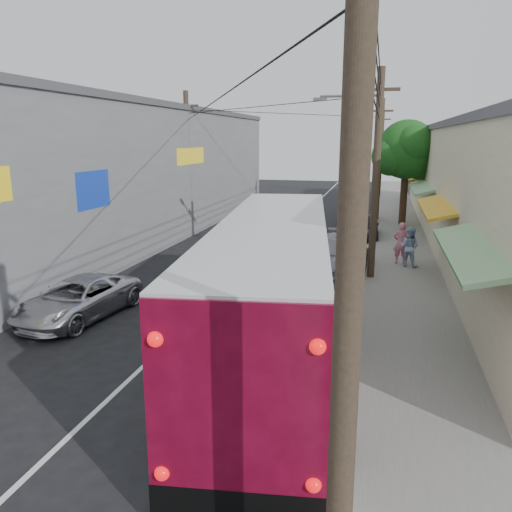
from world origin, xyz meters
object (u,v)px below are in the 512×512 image
at_px(parked_car_far, 355,213).
at_px(pedestrian_near, 401,243).
at_px(parked_car_mid, 364,225).
at_px(jeepney, 78,299).
at_px(coach_bus, 273,286).
at_px(pedestrian_far, 410,247).
at_px(parked_suv, 337,256).

distance_m(parked_car_far, pedestrian_near, 11.79).
bearing_deg(parked_car_mid, jeepney, -118.99).
relative_size(jeepney, pedestrian_near, 2.43).
height_order(coach_bus, parked_car_far, coach_bus).
bearing_deg(parked_car_mid, parked_car_far, 97.38).
height_order(parked_car_mid, pedestrian_far, pedestrian_far).
relative_size(parked_car_far, pedestrian_far, 2.28).
bearing_deg(pedestrian_far, pedestrian_near, -27.41).
xyz_separation_m(parked_car_mid, pedestrian_far, (2.13, -6.79, 0.30)).
xyz_separation_m(parked_car_mid, parked_car_far, (-0.80, 5.17, -0.03)).
bearing_deg(pedestrian_near, jeepney, 33.20).
xyz_separation_m(parked_suv, parked_car_far, (0.00, 13.48, -0.13)).
bearing_deg(jeepney, coach_bus, -2.80).
height_order(parked_suv, pedestrian_far, pedestrian_far).
bearing_deg(parked_car_far, pedestrian_far, -72.53).
relative_size(pedestrian_near, pedestrian_far, 1.07).
height_order(parked_car_far, pedestrian_far, pedestrian_far).
xyz_separation_m(jeepney, pedestrian_near, (9.88, 9.18, 0.42)).
bearing_deg(pedestrian_near, parked_car_mid, -83.99).
xyz_separation_m(jeepney, pedestrian_far, (10.23, 8.71, 0.36)).
relative_size(parked_car_mid, pedestrian_far, 2.31).
bearing_deg(parked_car_mid, coach_bus, -97.21).
height_order(jeepney, pedestrian_near, pedestrian_near).
bearing_deg(jeepney, parked_suv, 51.52).
height_order(parked_suv, parked_car_mid, parked_suv).
relative_size(jeepney, parked_suv, 0.84).
xyz_separation_m(jeepney, parked_car_far, (7.30, 20.68, 0.02)).
bearing_deg(coach_bus, parked_car_far, 80.10).
bearing_deg(coach_bus, jeepney, 162.72).
height_order(parked_suv, pedestrian_near, pedestrian_near).
bearing_deg(parked_suv, parked_car_far, 96.16).
distance_m(jeepney, pedestrian_far, 13.44).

